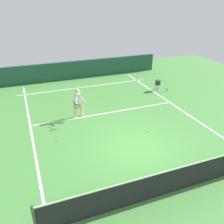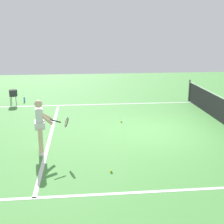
{
  "view_description": "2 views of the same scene",
  "coord_description": "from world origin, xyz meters",
  "px_view_note": "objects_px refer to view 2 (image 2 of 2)",
  "views": [
    {
      "loc": [
        4.03,
        7.55,
        5.8
      ],
      "look_at": [
        0.45,
        -1.66,
        1.02
      ],
      "focal_mm": 38.95,
      "sensor_mm": 36.0,
      "label": 1
    },
    {
      "loc": [
        9.97,
        -2.56,
        3.5
      ],
      "look_at": [
        0.58,
        -1.59,
        0.89
      ],
      "focal_mm": 49.84,
      "sensor_mm": 36.0,
      "label": 2
    }
  ],
  "objects_px": {
    "tennis_ball_near": "(111,171)",
    "water_bottle": "(24,99)",
    "tennis_player": "(41,124)",
    "tennis_ball_mid": "(121,122)",
    "ball_hopper": "(13,93)"
  },
  "relations": [
    {
      "from": "tennis_ball_near",
      "to": "ball_hopper",
      "type": "height_order",
      "value": "ball_hopper"
    },
    {
      "from": "tennis_ball_mid",
      "to": "water_bottle",
      "type": "xyz_separation_m",
      "value": [
        -3.75,
        -4.2,
        0.09
      ]
    },
    {
      "from": "water_bottle",
      "to": "tennis_player",
      "type": "bearing_deg",
      "value": 13.7
    },
    {
      "from": "tennis_ball_near",
      "to": "water_bottle",
      "type": "xyz_separation_m",
      "value": [
        -7.86,
        -3.4,
        0.09
      ]
    },
    {
      "from": "water_bottle",
      "to": "tennis_ball_mid",
      "type": "bearing_deg",
      "value": 48.26
    },
    {
      "from": "tennis_ball_near",
      "to": "tennis_ball_mid",
      "type": "xyz_separation_m",
      "value": [
        -4.11,
        0.8,
        0.0
      ]
    },
    {
      "from": "tennis_ball_near",
      "to": "tennis_ball_mid",
      "type": "height_order",
      "value": "same"
    },
    {
      "from": "ball_hopper",
      "to": "water_bottle",
      "type": "distance_m",
      "value": 0.77
    },
    {
      "from": "ball_hopper",
      "to": "water_bottle",
      "type": "relative_size",
      "value": 3.1
    },
    {
      "from": "tennis_ball_mid",
      "to": "tennis_player",
      "type": "bearing_deg",
      "value": -44.76
    },
    {
      "from": "tennis_player",
      "to": "tennis_ball_near",
      "type": "height_order",
      "value": "tennis_player"
    },
    {
      "from": "tennis_ball_near",
      "to": "ball_hopper",
      "type": "bearing_deg",
      "value": -152.72
    },
    {
      "from": "tennis_ball_near",
      "to": "water_bottle",
      "type": "relative_size",
      "value": 0.28
    },
    {
      "from": "tennis_player",
      "to": "tennis_ball_near",
      "type": "distance_m",
      "value": 2.48
    },
    {
      "from": "tennis_ball_near",
      "to": "water_bottle",
      "type": "distance_m",
      "value": 8.56
    }
  ]
}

